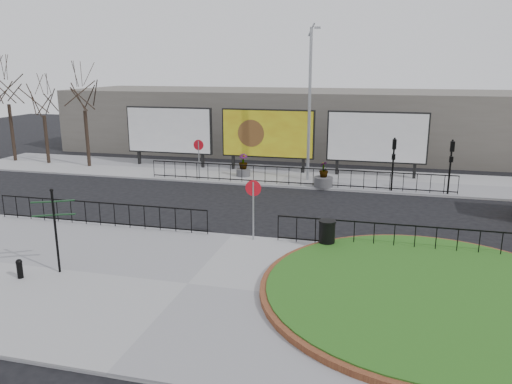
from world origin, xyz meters
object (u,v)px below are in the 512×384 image
(litter_bin, at_px, (327,234))
(planter_a, at_px, (243,168))
(billboard_mid, at_px, (268,134))
(lamp_post, at_px, (310,103))
(fingerpost_sign, at_px, (55,222))
(bollard, at_px, (20,268))
(planter_c, at_px, (323,178))

(litter_bin, height_order, planter_a, planter_a)
(billboard_mid, height_order, litter_bin, billboard_mid)
(billboard_mid, xyz_separation_m, lamp_post, (3.01, -1.97, 2.23))
(fingerpost_sign, distance_m, litter_bin, 9.83)
(billboard_mid, height_order, fingerpost_sign, billboard_mid)
(litter_bin, bearing_deg, bollard, -150.73)
(lamp_post, relative_size, planter_c, 6.16)
(fingerpost_sign, distance_m, bollard, 1.87)
(lamp_post, height_order, litter_bin, lamp_post)
(billboard_mid, height_order, bollard, billboard_mid)
(litter_bin, xyz_separation_m, planter_a, (-6.62, 11.60, -0.01))
(billboard_mid, xyz_separation_m, fingerpost_sign, (-3.11, -18.17, -0.70))
(litter_bin, xyz_separation_m, planter_c, (-1.32, 10.00, -0.07))
(lamp_post, bearing_deg, litter_bin, -77.94)
(planter_a, xyz_separation_m, planter_c, (5.29, -1.60, -0.06))
(fingerpost_sign, height_order, bollard, fingerpost_sign)
(billboard_mid, height_order, lamp_post, lamp_post)
(fingerpost_sign, relative_size, bollard, 4.44)
(billboard_mid, relative_size, planter_c, 4.14)
(litter_bin, distance_m, planter_c, 10.09)
(litter_bin, bearing_deg, lamp_post, 102.06)
(billboard_mid, relative_size, planter_a, 4.33)
(planter_c, bearing_deg, lamp_post, 125.83)
(lamp_post, distance_m, planter_c, 4.66)
(billboard_mid, xyz_separation_m, bollard, (-4.07, -18.93, -2.12))
(lamp_post, relative_size, fingerpost_sign, 3.13)
(lamp_post, height_order, planter_c, lamp_post)
(lamp_post, bearing_deg, planter_a, -180.00)
(fingerpost_sign, distance_m, planter_c, 16.36)
(fingerpost_sign, bearing_deg, lamp_post, 46.16)
(planter_c, bearing_deg, planter_a, 163.18)
(lamp_post, xyz_separation_m, litter_bin, (2.48, -11.60, -4.15))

